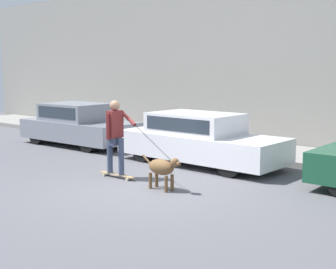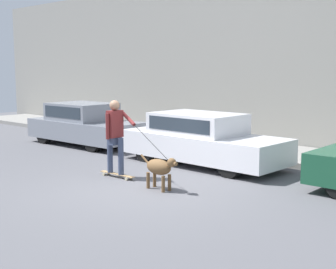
# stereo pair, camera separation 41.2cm
# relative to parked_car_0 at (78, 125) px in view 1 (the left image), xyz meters

# --- Properties ---
(ground_plane) EXTENTS (36.00, 36.00, 0.00)m
(ground_plane) POSITION_rel_parked_car_0_xyz_m (5.52, -2.70, -0.64)
(ground_plane) COLOR #545459
(back_wall) EXTENTS (32.00, 0.30, 5.49)m
(back_wall) POSITION_rel_parked_car_0_xyz_m (5.52, 3.74, 2.10)
(back_wall) COLOR gray
(back_wall) RESTS_ON ground_plane
(sidewalk_curb) EXTENTS (30.00, 2.49, 0.15)m
(sidewalk_curb) POSITION_rel_parked_car_0_xyz_m (5.52, 2.33, -0.56)
(sidewalk_curb) COLOR gray
(sidewalk_curb) RESTS_ON ground_plane
(parked_car_0) EXTENTS (4.01, 1.83, 1.34)m
(parked_car_0) POSITION_rel_parked_car_0_xyz_m (0.00, 0.00, 0.00)
(parked_car_0) COLOR black
(parked_car_0) RESTS_ON ground_plane
(parked_car_1) EXTENTS (4.43, 1.75, 1.31)m
(parked_car_1) POSITION_rel_parked_car_0_xyz_m (4.81, 0.00, -0.01)
(parked_car_1) COLOR black
(parked_car_1) RESTS_ON ground_plane
(dog) EXTENTS (1.04, 0.35, 0.70)m
(dog) POSITION_rel_parked_car_0_xyz_m (5.78, -2.57, -0.19)
(dog) COLOR brown
(dog) RESTS_ON ground_plane
(skateboarder) EXTENTS (2.31, 0.52, 1.74)m
(skateboarder) POSITION_rel_parked_car_0_xyz_m (4.29, -2.43, 0.37)
(skateboarder) COLOR beige
(skateboarder) RESTS_ON ground_plane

